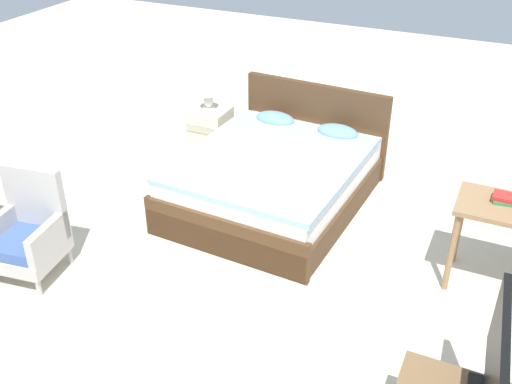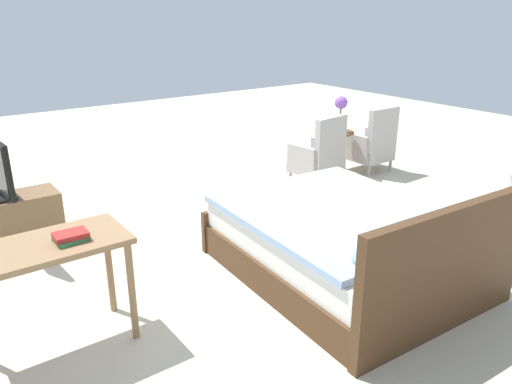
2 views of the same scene
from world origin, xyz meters
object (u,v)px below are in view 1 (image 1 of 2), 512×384
nightstand (210,132)px  table_lamp (208,91)px  bed (277,177)px  tv_flatscreen (496,362)px  armchair_by_window_right (29,234)px  book_stack (506,199)px

nightstand → table_lamp: (-0.00, 0.00, 0.50)m
bed → tv_flatscreen: bearing=-45.4°
nightstand → tv_flatscreen: (3.37, -2.94, 0.54)m
armchair_by_window_right → table_lamp: (0.31, 2.59, 0.41)m
nightstand → table_lamp: 0.50m
nightstand → book_stack: (3.26, -1.09, 0.52)m
bed → table_lamp: 1.42m
table_lamp → tv_flatscreen: tv_flatscreen is taller
armchair_by_window_right → table_lamp: bearing=83.2°
armchair_by_window_right → tv_flatscreen: size_ratio=1.06×
nightstand → table_lamp: bearing=90.0°
tv_flatscreen → book_stack: size_ratio=4.12×
tv_flatscreen → book_stack: bearing=93.3°
tv_flatscreen → table_lamp: bearing=138.9°
table_lamp → tv_flatscreen: size_ratio=0.38×
nightstand → tv_flatscreen: bearing=-41.1°
table_lamp → book_stack: size_ratio=1.57×
nightstand → book_stack: bearing=-18.5°
book_stack → nightstand: bearing=161.5°
nightstand → book_stack: book_stack is taller
armchair_by_window_right → book_stack: 3.90m
bed → book_stack: 2.22m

